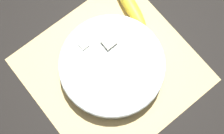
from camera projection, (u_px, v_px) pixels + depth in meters
name	position (u px, v px, depth m)	size (l,w,h in m)	color
ground_plane	(112.00, 70.00, 0.88)	(6.00, 6.00, 0.00)	black
bamboo_mat_center	(112.00, 70.00, 0.87)	(0.44, 0.43, 0.01)	#D6B775
fruit_salad_bowl	(112.00, 66.00, 0.84)	(0.29, 0.29, 0.07)	silver
whole_banana	(131.00, 6.00, 0.90)	(0.07, 0.18, 0.04)	yellow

